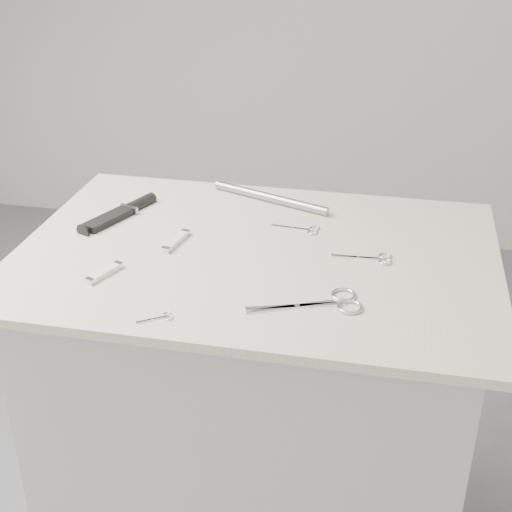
% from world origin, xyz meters
% --- Properties ---
extents(plinth, '(0.90, 0.60, 0.90)m').
position_xyz_m(plinth, '(0.00, 0.00, 0.45)').
color(plinth, beige).
rests_on(plinth, ground).
extents(display_board, '(1.00, 0.70, 0.02)m').
position_xyz_m(display_board, '(0.00, 0.00, 0.91)').
color(display_board, beige).
rests_on(display_board, plinth).
extents(large_shears, '(0.21, 0.13, 0.01)m').
position_xyz_m(large_shears, '(0.17, -0.18, 0.92)').
color(large_shears, silver).
rests_on(large_shears, display_board).
extents(embroidery_scissors_a, '(0.12, 0.05, 0.00)m').
position_xyz_m(embroidery_scissors_a, '(0.24, 0.02, 0.92)').
color(embroidery_scissors_a, silver).
rests_on(embroidery_scissors_a, display_board).
extents(embroidery_scissors_b, '(0.11, 0.05, 0.00)m').
position_xyz_m(embroidery_scissors_b, '(0.08, 0.12, 0.92)').
color(embroidery_scissors_b, silver).
rests_on(embroidery_scissors_b, display_board).
extents(tiny_scissors, '(0.06, 0.05, 0.00)m').
position_xyz_m(tiny_scissors, '(-0.11, -0.29, 0.92)').
color(tiny_scissors, silver).
rests_on(tiny_scissors, display_board).
extents(sheathed_knife, '(0.11, 0.21, 0.03)m').
position_xyz_m(sheathed_knife, '(-0.34, 0.12, 0.93)').
color(sheathed_knife, black).
rests_on(sheathed_knife, display_board).
extents(pocket_knife_a, '(0.04, 0.10, 0.01)m').
position_xyz_m(pocket_knife_a, '(-0.18, 0.00, 0.93)').
color(pocket_knife_a, white).
rests_on(pocket_knife_a, display_board).
extents(pocket_knife_b, '(0.05, 0.09, 0.01)m').
position_xyz_m(pocket_knife_b, '(-0.27, -0.16, 0.93)').
color(pocket_knife_b, white).
rests_on(pocket_knife_b, display_board).
extents(metal_rail, '(0.30, 0.13, 0.02)m').
position_xyz_m(metal_rail, '(-0.02, 0.26, 0.93)').
color(metal_rail, gray).
rests_on(metal_rail, display_board).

